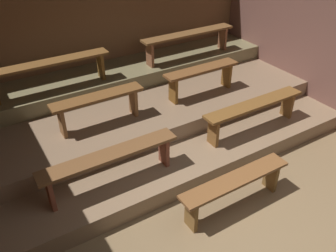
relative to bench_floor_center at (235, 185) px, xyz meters
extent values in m
cube|color=olive|center=(-0.04, 1.38, -0.40)|extent=(6.42, 5.05, 0.08)
cube|color=brown|center=(-0.04, 3.54, 0.92)|extent=(6.42, 0.06, 2.56)
cube|color=brown|center=(2.80, 1.38, 0.92)|extent=(0.06, 5.05, 2.56)
cube|color=#886C50|center=(-0.04, 1.98, -0.23)|extent=(5.62, 3.06, 0.26)
cube|color=#876B51|center=(-0.04, 2.38, 0.03)|extent=(5.62, 2.25, 0.26)
cube|color=olive|center=(-0.04, 3.03, 0.28)|extent=(5.62, 0.95, 0.26)
cube|color=brown|center=(0.00, 0.00, 0.09)|extent=(1.52, 0.26, 0.04)
cube|color=brown|center=(-0.64, 0.00, -0.15)|extent=(0.05, 0.21, 0.43)
cube|color=brown|center=(0.64, 0.00, -0.15)|extent=(0.05, 0.21, 0.43)
cube|color=brown|center=(-1.21, 0.92, 0.34)|extent=(1.76, 0.26, 0.04)
cube|color=brown|center=(-1.97, 0.92, 0.11)|extent=(0.05, 0.21, 0.43)
cube|color=brown|center=(-0.45, 0.92, 0.11)|extent=(0.05, 0.21, 0.43)
cube|color=brown|center=(1.13, 0.92, 0.34)|extent=(1.76, 0.26, 0.04)
cube|color=brown|center=(0.38, 0.92, 0.11)|extent=(0.05, 0.21, 0.43)
cube|color=brown|center=(1.89, 0.92, 0.11)|extent=(0.05, 0.21, 0.43)
cube|color=brown|center=(-0.94, 1.91, 0.60)|extent=(1.33, 0.26, 0.04)
cube|color=brown|center=(-1.48, 1.91, 0.37)|extent=(0.05, 0.21, 0.43)
cube|color=brown|center=(-0.39, 1.91, 0.37)|extent=(0.05, 0.21, 0.43)
cube|color=brown|center=(0.86, 1.91, 0.60)|extent=(1.33, 0.26, 0.04)
cube|color=brown|center=(0.32, 1.91, 0.37)|extent=(0.05, 0.21, 0.43)
cube|color=brown|center=(1.41, 1.91, 0.37)|extent=(0.05, 0.21, 0.43)
cube|color=brown|center=(-1.31, 2.84, 0.86)|extent=(1.86, 0.26, 0.04)
cube|color=brown|center=(-0.50, 2.84, 0.63)|extent=(0.05, 0.21, 0.43)
cube|color=brown|center=(1.23, 2.84, 0.86)|extent=(1.86, 0.26, 0.04)
cube|color=brown|center=(0.42, 2.84, 0.63)|extent=(0.05, 0.21, 0.43)
cube|color=brown|center=(2.05, 2.84, 0.63)|extent=(0.05, 0.21, 0.43)
camera|label=1|loc=(-2.36, -2.27, 2.93)|focal=37.48mm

